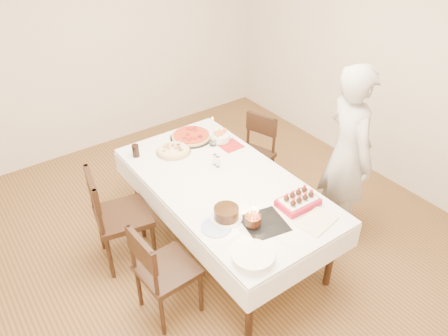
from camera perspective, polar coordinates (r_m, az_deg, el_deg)
floor at (r=4.35m, az=-0.34°, el=-9.97°), size 5.00×5.00×0.00m
wall_back at (r=5.60m, az=-16.00°, el=15.64°), size 4.50×0.04×2.70m
wall_right at (r=5.06m, az=21.38°, el=12.61°), size 0.04×5.00×2.70m
dining_table at (r=4.11m, az=0.00°, el=-6.02°), size 1.66×2.36×0.75m
chair_right_savory at (r=4.79m, az=3.56°, el=1.47°), size 0.57×0.57×0.88m
chair_left_savory at (r=4.01m, az=-13.03°, el=-6.09°), size 0.60×0.60×1.00m
chair_left_dessert at (r=3.54m, az=-7.40°, el=-13.03°), size 0.48×0.48×0.91m
person at (r=4.16m, az=15.85°, el=1.66°), size 0.61×0.74×1.76m
pizza_white at (r=4.29m, az=-6.61°, el=2.29°), size 0.41×0.41×0.04m
pizza_pepperoni at (r=4.52m, az=-4.30°, el=4.17°), size 0.55×0.55×0.04m
red_placemat at (r=4.38m, az=0.85°, el=2.93°), size 0.21×0.21×0.01m
pasta_bowl at (r=4.45m, az=-0.54°, el=4.12°), size 0.26×0.26×0.07m
taper_candle at (r=4.31m, az=-1.48°, el=4.84°), size 0.09×0.09×0.33m
shaker_pair at (r=4.04m, az=-0.83°, el=0.81°), size 0.12×0.12×0.11m
cola_glass at (r=4.27m, az=-11.47°, el=2.23°), size 0.09×0.09×0.13m
layer_cake at (r=3.46m, az=0.30°, el=-5.93°), size 0.29×0.29×0.10m
cake_board at (r=3.46m, az=5.30°, el=-7.25°), size 0.38×0.38×0.01m
birthday_cake at (r=3.39m, az=3.81°, el=-6.39°), size 0.17×0.17×0.14m
strawberry_box at (r=3.65m, az=9.67°, el=-4.31°), size 0.34×0.23×0.08m
box_lid at (r=3.54m, az=12.04°, el=-6.93°), size 0.35×0.27×0.03m
plate_stack at (r=3.16m, az=3.81°, el=-11.51°), size 0.39×0.39×0.06m
china_plate at (r=3.41m, az=-1.00°, el=-7.72°), size 0.28×0.28×0.01m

